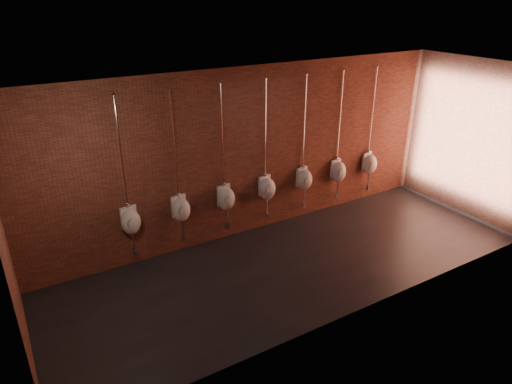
{
  "coord_description": "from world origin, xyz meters",
  "views": [
    {
      "loc": [
        -4.07,
        -5.45,
        4.4
      ],
      "look_at": [
        -0.3,
        0.9,
        1.1
      ],
      "focal_mm": 32.0,
      "sensor_mm": 36.0,
      "label": 1
    }
  ],
  "objects_px": {
    "urinal_5": "(338,171)",
    "urinal_6": "(370,163)",
    "urinal_3": "(267,188)",
    "urinal_4": "(304,179)",
    "urinal_0": "(131,221)",
    "urinal_1": "(181,209)",
    "urinal_2": "(226,198)"
  },
  "relations": [
    {
      "from": "urinal_1",
      "to": "urinal_4",
      "type": "relative_size",
      "value": 1.0
    },
    {
      "from": "urinal_2",
      "to": "urinal_3",
      "type": "height_order",
      "value": "same"
    },
    {
      "from": "urinal_3",
      "to": "urinal_5",
      "type": "height_order",
      "value": "same"
    },
    {
      "from": "urinal_2",
      "to": "urinal_4",
      "type": "height_order",
      "value": "same"
    },
    {
      "from": "urinal_6",
      "to": "urinal_4",
      "type": "bearing_deg",
      "value": 180.0
    },
    {
      "from": "urinal_0",
      "to": "urinal_5",
      "type": "height_order",
      "value": "same"
    },
    {
      "from": "urinal_3",
      "to": "urinal_4",
      "type": "distance_m",
      "value": 0.89
    },
    {
      "from": "urinal_0",
      "to": "urinal_6",
      "type": "bearing_deg",
      "value": 0.0
    },
    {
      "from": "urinal_0",
      "to": "urinal_3",
      "type": "bearing_deg",
      "value": 0.0
    },
    {
      "from": "urinal_6",
      "to": "urinal_1",
      "type": "bearing_deg",
      "value": 180.0
    },
    {
      "from": "urinal_2",
      "to": "urinal_4",
      "type": "xyz_separation_m",
      "value": [
        1.78,
        0.0,
        0.0
      ]
    },
    {
      "from": "urinal_1",
      "to": "urinal_6",
      "type": "xyz_separation_m",
      "value": [
        4.45,
        0.0,
        0.0
      ]
    },
    {
      "from": "urinal_0",
      "to": "urinal_4",
      "type": "distance_m",
      "value": 3.56
    },
    {
      "from": "urinal_3",
      "to": "urinal_4",
      "type": "xyz_separation_m",
      "value": [
        0.89,
        0.0,
        0.0
      ]
    },
    {
      "from": "urinal_1",
      "to": "urinal_3",
      "type": "bearing_deg",
      "value": 0.0
    },
    {
      "from": "urinal_0",
      "to": "urinal_4",
      "type": "relative_size",
      "value": 1.0
    },
    {
      "from": "urinal_3",
      "to": "urinal_6",
      "type": "distance_m",
      "value": 2.67
    },
    {
      "from": "urinal_6",
      "to": "urinal_0",
      "type": "bearing_deg",
      "value": 180.0
    },
    {
      "from": "urinal_2",
      "to": "urinal_6",
      "type": "relative_size",
      "value": 1.0
    },
    {
      "from": "urinal_1",
      "to": "urinal_2",
      "type": "relative_size",
      "value": 1.0
    },
    {
      "from": "urinal_1",
      "to": "urinal_6",
      "type": "distance_m",
      "value": 4.45
    },
    {
      "from": "urinal_5",
      "to": "urinal_6",
      "type": "relative_size",
      "value": 1.0
    },
    {
      "from": "urinal_3",
      "to": "urinal_4",
      "type": "bearing_deg",
      "value": 0.0
    },
    {
      "from": "urinal_0",
      "to": "urinal_6",
      "type": "relative_size",
      "value": 1.0
    },
    {
      "from": "urinal_3",
      "to": "urinal_0",
      "type": "bearing_deg",
      "value": 180.0
    },
    {
      "from": "urinal_1",
      "to": "urinal_5",
      "type": "distance_m",
      "value": 3.56
    },
    {
      "from": "urinal_0",
      "to": "urinal_1",
      "type": "relative_size",
      "value": 1.0
    },
    {
      "from": "urinal_4",
      "to": "urinal_6",
      "type": "bearing_deg",
      "value": 0.0
    },
    {
      "from": "urinal_4",
      "to": "urinal_5",
      "type": "height_order",
      "value": "same"
    },
    {
      "from": "urinal_5",
      "to": "urinal_6",
      "type": "height_order",
      "value": "same"
    },
    {
      "from": "urinal_1",
      "to": "urinal_5",
      "type": "bearing_deg",
      "value": 0.0
    },
    {
      "from": "urinal_2",
      "to": "urinal_6",
      "type": "xyz_separation_m",
      "value": [
        3.56,
        0.0,
        0.0
      ]
    }
  ]
}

